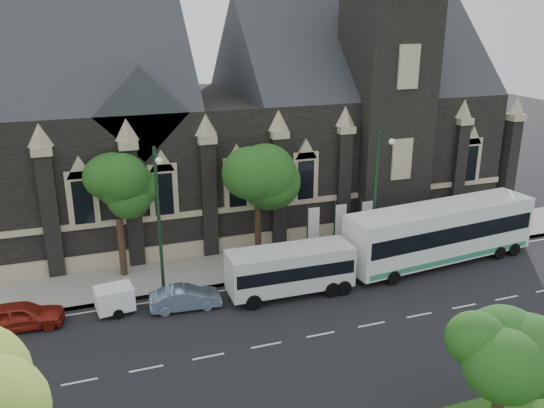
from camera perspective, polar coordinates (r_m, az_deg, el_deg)
name	(u,v)px	position (r m, az deg, el deg)	size (l,w,h in m)	color
ground	(266,345)	(29.23, -0.58, -14.17)	(160.00, 160.00, 0.00)	black
sidewalk	(220,268)	(37.20, -5.35, -6.52)	(80.00, 5.00, 0.15)	gray
museum	(250,118)	(44.67, -2.22, 8.74)	(40.00, 17.70, 29.90)	black
tree_park_east	(508,339)	(22.76, 22.88, -12.50)	(3.40, 3.40, 6.28)	black
tree_walk_right	(260,175)	(37.12, -1.27, 2.97)	(4.08, 4.08, 7.80)	black
tree_walk_left	(120,190)	(35.50, -15.22, 1.43)	(3.91, 3.91, 7.64)	black
street_lamp_near	(377,190)	(36.84, 10.61, 1.38)	(0.36, 1.88, 9.00)	#163320
street_lamp_mid	(159,215)	(32.43, -11.42, -1.06)	(0.36, 1.88, 9.00)	#163320
banner_flag_left	(311,227)	(37.72, 4.03, -2.31)	(0.90, 0.10, 4.00)	#163320
banner_flag_center	(338,223)	(38.52, 6.76, -1.94)	(0.90, 0.10, 4.00)	#163320
banner_flag_right	(364,220)	(39.40, 9.38, -1.59)	(0.90, 0.10, 4.00)	#163320
tour_coach	(441,232)	(38.95, 16.78, -2.75)	(13.92, 4.33, 3.99)	white
shuttle_bus	(291,268)	(33.33, 1.90, -6.53)	(7.51, 2.73, 2.88)	silver
box_trailer	(114,298)	(32.82, -15.73, -9.23)	(2.98, 1.76, 1.55)	white
sedan	(185,298)	(32.53, -8.81, -9.41)	(1.40, 4.02, 1.32)	#7188A3
car_far_red	(22,315)	(33.08, -24.11, -10.30)	(1.74, 4.31, 1.47)	maroon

